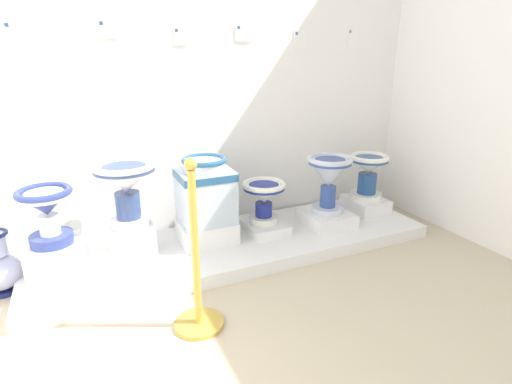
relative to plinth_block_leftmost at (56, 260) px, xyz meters
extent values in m
cube|color=white|center=(1.23, 0.49, 1.27)|extent=(3.69, 0.06, 2.96)
cube|color=white|center=(1.23, 0.02, -0.16)|extent=(2.95, 0.83, 0.10)
cube|color=white|center=(0.00, 0.00, 0.00)|extent=(0.32, 0.29, 0.22)
cylinder|color=navy|center=(0.00, 0.00, 0.14)|extent=(0.25, 0.25, 0.06)
cylinder|color=white|center=(0.00, 0.00, 0.24)|extent=(0.12, 0.12, 0.13)
cone|color=navy|center=(0.00, 0.00, 0.37)|extent=(0.30, 0.30, 0.14)
cylinder|color=white|center=(0.00, 0.00, 0.42)|extent=(0.29, 0.29, 0.03)
torus|color=navy|center=(0.00, 0.00, 0.44)|extent=(0.32, 0.32, 0.04)
cylinder|color=white|center=(0.00, 0.00, 0.44)|extent=(0.21, 0.21, 0.01)
cube|color=white|center=(0.47, 0.10, 0.00)|extent=(0.29, 0.29, 0.22)
cylinder|color=white|center=(0.47, 0.10, 0.14)|extent=(0.25, 0.25, 0.06)
cylinder|color=navy|center=(0.47, 0.10, 0.25)|extent=(0.16, 0.16, 0.18)
cone|color=white|center=(0.47, 0.10, 0.43)|extent=(0.40, 0.40, 0.18)
cylinder|color=navy|center=(0.47, 0.10, 0.50)|extent=(0.39, 0.39, 0.03)
torus|color=white|center=(0.47, 0.10, 0.52)|extent=(0.40, 0.40, 0.04)
cylinder|color=navy|center=(0.47, 0.10, 0.52)|extent=(0.28, 0.28, 0.01)
cube|color=white|center=(1.01, 0.09, -0.03)|extent=(0.40, 0.31, 0.16)
cube|color=silver|center=(1.01, 0.09, 0.24)|extent=(0.37, 0.33, 0.39)
cube|color=#24527E|center=(1.01, 0.09, 0.40)|extent=(0.38, 0.34, 0.05)
cylinder|color=silver|center=(1.01, 0.09, 0.47)|extent=(0.29, 0.29, 0.07)
torus|color=#24527E|center=(1.01, 0.09, 0.51)|extent=(0.31, 0.31, 0.04)
cube|color=white|center=(1.48, 0.11, -0.08)|extent=(0.30, 0.40, 0.07)
cylinder|color=white|center=(1.48, 0.11, -0.02)|extent=(0.23, 0.23, 0.05)
cylinder|color=navy|center=(1.48, 0.11, 0.06)|extent=(0.13, 0.13, 0.11)
cone|color=white|center=(1.48, 0.11, 0.19)|extent=(0.33, 0.33, 0.15)
cylinder|color=navy|center=(1.48, 0.11, 0.24)|extent=(0.32, 0.32, 0.03)
torus|color=white|center=(1.48, 0.11, 0.26)|extent=(0.34, 0.34, 0.04)
cylinder|color=navy|center=(1.48, 0.11, 0.26)|extent=(0.23, 0.23, 0.01)
cube|color=white|center=(1.99, -0.01, -0.06)|extent=(0.36, 0.39, 0.10)
cylinder|color=silver|center=(1.99, -0.01, 0.02)|extent=(0.25, 0.25, 0.05)
cylinder|color=#2E4990|center=(1.99, -0.01, 0.13)|extent=(0.12, 0.12, 0.17)
cone|color=silver|center=(1.99, -0.01, 0.32)|extent=(0.34, 0.34, 0.22)
cylinder|color=#2E4990|center=(1.99, -0.01, 0.41)|extent=(0.33, 0.33, 0.03)
torus|color=silver|center=(1.99, -0.01, 0.43)|extent=(0.35, 0.35, 0.04)
cylinder|color=#2E4990|center=(1.99, -0.01, 0.43)|extent=(0.24, 0.24, 0.01)
cube|color=white|center=(2.47, 0.10, -0.05)|extent=(0.30, 0.36, 0.12)
cylinder|color=white|center=(2.47, 0.10, 0.03)|extent=(0.27, 0.27, 0.04)
cylinder|color=#234B85|center=(2.47, 0.10, 0.14)|extent=(0.16, 0.16, 0.18)
cone|color=white|center=(2.47, 0.10, 0.30)|extent=(0.33, 0.33, 0.14)
cylinder|color=#234B85|center=(2.47, 0.10, 0.35)|extent=(0.32, 0.32, 0.03)
torus|color=white|center=(2.47, 0.10, 0.37)|extent=(0.34, 0.34, 0.04)
cylinder|color=#234B85|center=(2.47, 0.10, 0.37)|extent=(0.23, 0.23, 0.01)
cube|color=white|center=(-0.03, 0.45, 1.32)|extent=(0.13, 0.01, 0.15)
cube|color=#386BAD|center=(-0.07, 0.45, 1.37)|extent=(0.02, 0.01, 0.02)
cube|color=white|center=(0.50, 0.45, 1.36)|extent=(0.12, 0.01, 0.12)
cube|color=#386BAD|center=(0.46, 0.45, 1.39)|extent=(0.02, 0.01, 0.02)
cube|color=white|center=(0.98, 0.45, 1.32)|extent=(0.09, 0.01, 0.12)
cube|color=slate|center=(0.95, 0.45, 1.36)|extent=(0.02, 0.01, 0.02)
cube|color=white|center=(1.47, 0.45, 1.35)|extent=(0.14, 0.01, 0.12)
cube|color=#386BAD|center=(1.43, 0.45, 1.39)|extent=(0.02, 0.01, 0.02)
cube|color=white|center=(1.96, 0.45, 1.32)|extent=(0.11, 0.01, 0.15)
cube|color=#386BAD|center=(1.92, 0.45, 1.36)|extent=(0.02, 0.01, 0.02)
cube|color=white|center=(2.47, 0.45, 1.34)|extent=(0.10, 0.01, 0.15)
cube|color=#5B9E4C|center=(2.44, 0.45, 1.38)|extent=(0.02, 0.01, 0.02)
cylinder|color=navy|center=(-0.32, 0.11, -0.19)|extent=(0.16, 0.16, 0.03)
ellipsoid|color=#ACB0D7|center=(-0.32, 0.11, -0.06)|extent=(0.24, 0.24, 0.23)
cylinder|color=gold|center=(0.69, -0.71, -0.20)|extent=(0.27, 0.27, 0.02)
cylinder|color=gold|center=(0.69, -0.71, 0.25)|extent=(0.04, 0.04, 0.86)
sphere|color=gold|center=(0.69, -0.71, 0.71)|extent=(0.06, 0.06, 0.06)
camera|label=1|loc=(0.20, -2.53, 1.20)|focal=28.26mm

